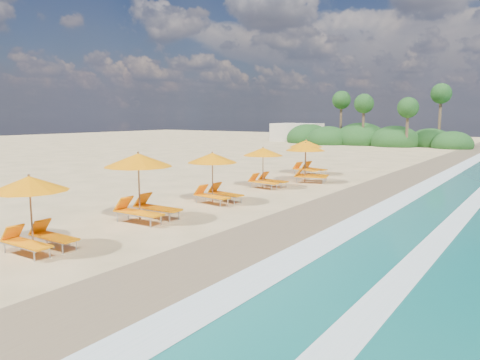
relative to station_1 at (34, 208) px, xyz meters
name	(u,v)px	position (x,y,z in m)	size (l,w,h in m)	color
ground	(240,207)	(1.23, 9.03, -1.30)	(160.00, 160.00, 0.00)	#DCBB81
wet_sand	(323,218)	(5.23, 9.03, -1.30)	(4.00, 160.00, 0.01)	olive
surf_foam	(391,226)	(7.93, 9.03, -1.27)	(4.00, 160.00, 0.01)	white
station_1	(34,208)	(0.00, 0.00, 0.00)	(2.50, 2.31, 2.32)	olive
station_2	(143,182)	(-0.35, 4.72, 0.20)	(2.91, 2.69, 2.67)	olive
station_3	(215,174)	(-0.28, 9.21, 0.03)	(2.76, 2.61, 2.38)	olive
station_4	(265,165)	(-0.69, 14.38, -0.01)	(2.68, 2.53, 2.31)	olive
station_5	(308,160)	(0.34, 17.69, 0.08)	(3.09, 3.01, 2.46)	olive
station_6	(308,155)	(-1.29, 20.98, 0.05)	(3.05, 2.97, 2.41)	olive
treeline	(367,138)	(-8.71, 54.55, -0.31)	(25.80, 8.80, 9.74)	#163D14
beach_building	(297,132)	(-20.77, 57.03, 0.10)	(7.00, 5.00, 2.80)	beige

